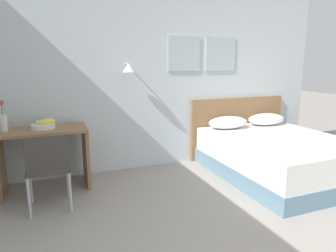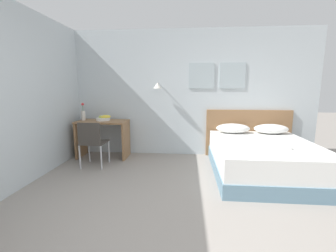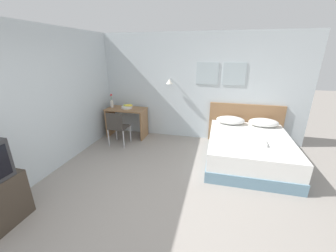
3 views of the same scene
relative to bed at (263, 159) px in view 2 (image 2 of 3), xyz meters
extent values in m
plane|color=gray|center=(-1.36, -1.91, -0.28)|extent=(24.00, 24.00, 0.00)
cube|color=silver|center=(-1.36, 1.09, 1.05)|extent=(5.47, 0.06, 2.65)
cube|color=#A8B7BC|center=(-1.01, 1.05, 1.42)|extent=(0.52, 0.02, 0.52)
cube|color=#A8B7BC|center=(-0.38, 1.05, 1.42)|extent=(0.52, 0.02, 0.52)
cylinder|color=#B2B2B7|center=(-1.91, 0.98, 1.27)|extent=(0.02, 0.16, 0.02)
cone|color=white|center=(-1.91, 0.89, 1.22)|extent=(0.17, 0.17, 0.12)
cube|color=#66899E|center=(0.00, 0.00, -0.17)|extent=(1.63, 1.99, 0.22)
cube|color=white|center=(0.00, 0.00, 0.11)|extent=(1.60, 1.95, 0.34)
cube|color=#8E6642|center=(0.00, 1.03, 0.22)|extent=(1.75, 0.06, 1.00)
ellipsoid|color=white|center=(-0.37, 0.76, 0.38)|extent=(0.66, 0.38, 0.19)
ellipsoid|color=white|center=(0.37, 0.76, 0.38)|extent=(0.66, 0.38, 0.19)
cube|color=white|center=(0.11, -0.30, 0.31)|extent=(0.27, 0.32, 0.06)
cube|color=#8E6642|center=(-3.04, 0.71, 0.49)|extent=(1.02, 0.56, 0.03)
cube|color=#8E6642|center=(-3.54, 0.71, 0.10)|extent=(0.04, 0.51, 0.74)
cube|color=#8E6642|center=(-2.55, 0.71, 0.10)|extent=(0.04, 0.51, 0.74)
cube|color=#3D3833|center=(-3.01, 0.18, 0.17)|extent=(0.44, 0.44, 0.02)
cube|color=#3D3833|center=(-3.01, -0.03, 0.38)|extent=(0.40, 0.03, 0.39)
cylinder|color=#B7B7BC|center=(-3.21, 0.37, -0.06)|extent=(0.03, 0.03, 0.44)
cylinder|color=#B7B7BC|center=(-2.81, 0.37, -0.06)|extent=(0.03, 0.03, 0.44)
cylinder|color=#B7B7BC|center=(-3.21, -0.02, -0.06)|extent=(0.03, 0.03, 0.44)
cylinder|color=#B7B7BC|center=(-2.81, -0.02, -0.06)|extent=(0.03, 0.03, 0.44)
cylinder|color=silver|center=(-3.03, 0.73, 0.53)|extent=(0.28, 0.28, 0.05)
ellipsoid|color=yellow|center=(-2.98, 0.75, 0.58)|extent=(0.22, 0.15, 0.07)
sphere|color=#B2C156|center=(-3.09, 0.74, 0.57)|extent=(0.08, 0.08, 0.08)
cylinder|color=silver|center=(-3.46, 0.73, 0.60)|extent=(0.08, 0.08, 0.20)
cylinder|color=#3D7538|center=(-3.46, 0.73, 0.77)|extent=(0.01, 0.01, 0.14)
sphere|color=#DB3838|center=(-3.46, 0.73, 0.84)|extent=(0.06, 0.06, 0.06)
camera|label=1|loc=(-2.95, -3.15, 1.29)|focal=32.00mm
camera|label=2|loc=(-1.28, -3.76, 1.19)|focal=24.00mm
camera|label=3|loc=(-0.69, -4.15, 1.92)|focal=22.00mm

